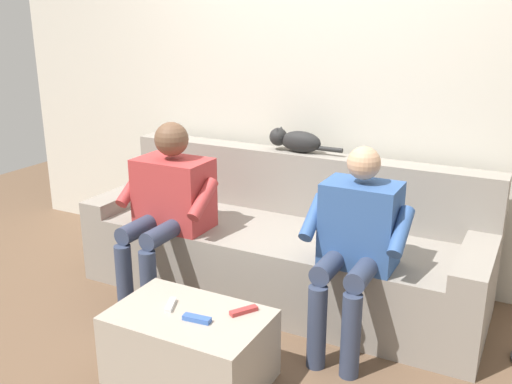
% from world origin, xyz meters
% --- Properties ---
extents(ground_plane, '(8.00, 8.00, 0.00)m').
position_xyz_m(ground_plane, '(0.00, 0.60, 0.00)').
color(ground_plane, brown).
extents(back_wall, '(5.17, 0.06, 2.66)m').
position_xyz_m(back_wall, '(0.00, -0.65, 1.33)').
color(back_wall, beige).
rests_on(back_wall, ground).
extents(couch, '(2.55, 0.86, 0.87)m').
position_xyz_m(couch, '(0.00, -0.14, 0.30)').
color(couch, gray).
rests_on(couch, ground).
extents(coffee_table, '(0.76, 0.49, 0.36)m').
position_xyz_m(coffee_table, '(0.00, 0.95, 0.18)').
color(coffee_table, '#A89E8E').
rests_on(coffee_table, ground).
extents(person_left_seated, '(0.55, 0.54, 1.11)m').
position_xyz_m(person_left_seated, '(-0.61, 0.27, 0.63)').
color(person_left_seated, '#335693').
rests_on(person_left_seated, ground).
extents(person_right_seated, '(0.61, 0.61, 1.12)m').
position_xyz_m(person_right_seated, '(0.61, 0.25, 0.65)').
color(person_right_seated, '#B23838').
rests_on(person_right_seated, ground).
extents(cat_on_backrest, '(0.51, 0.12, 0.16)m').
position_xyz_m(cat_on_backrest, '(0.06, -0.43, 0.95)').
color(cat_on_backrest, black).
rests_on(cat_on_backrest, couch).
extents(remote_white, '(0.08, 0.13, 0.02)m').
position_xyz_m(remote_white, '(0.12, 0.93, 0.37)').
color(remote_white, white).
rests_on(remote_white, coffee_table).
extents(remote_blue, '(0.14, 0.05, 0.02)m').
position_xyz_m(remote_blue, '(-0.07, 0.99, 0.38)').
color(remote_blue, '#3860B7').
rests_on(remote_blue, coffee_table).
extents(remote_red, '(0.11, 0.14, 0.02)m').
position_xyz_m(remote_red, '(-0.23, 0.82, 0.37)').
color(remote_red, '#B73333').
rests_on(remote_red, coffee_table).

